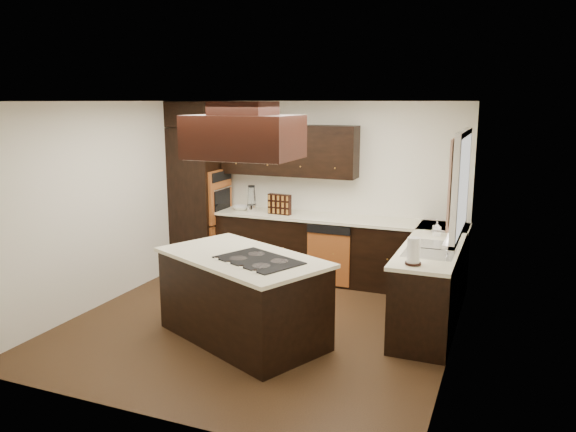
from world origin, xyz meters
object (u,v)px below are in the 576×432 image
(range_hood, at_px, (244,137))
(spice_rack, at_px, (280,204))
(oven_column, at_px, (200,199))
(island, at_px, (243,299))

(range_hood, bearing_deg, spice_rack, 104.33)
(oven_column, distance_m, range_hood, 3.13)
(oven_column, xyz_separation_m, range_hood, (1.88, -2.25, 1.10))
(oven_column, height_order, spice_rack, oven_column)
(oven_column, relative_size, island, 1.20)
(range_hood, bearing_deg, oven_column, 129.74)
(oven_column, xyz_separation_m, island, (1.78, -2.14, -0.62))
(range_hood, bearing_deg, island, 131.36)
(range_hood, xyz_separation_m, spice_rack, (-0.58, 2.25, -1.10))
(spice_rack, bearing_deg, range_hood, -68.92)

